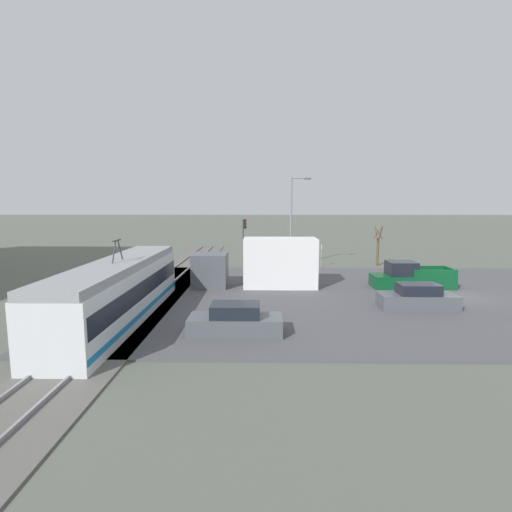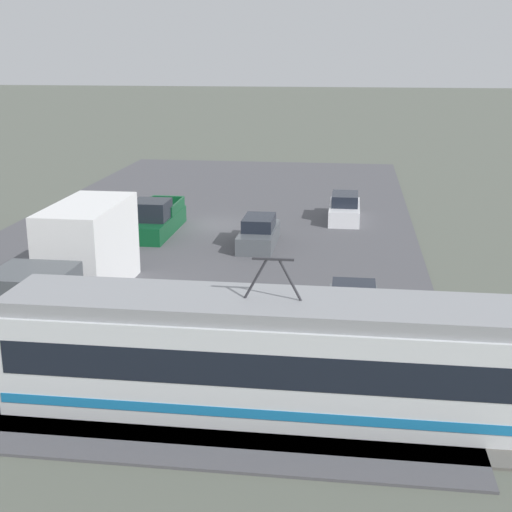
% 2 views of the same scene
% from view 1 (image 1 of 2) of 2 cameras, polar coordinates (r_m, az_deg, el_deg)
% --- Properties ---
extents(ground_plane, '(320.00, 320.00, 0.00)m').
position_cam_1_polar(ground_plane, '(30.21, 26.83, -5.24)').
color(ground_plane, '#565B51').
extents(road_surface, '(22.47, 47.97, 0.08)m').
position_cam_1_polar(road_surface, '(30.20, 26.84, -5.16)').
color(road_surface, '#4C4C51').
rests_on(road_surface, ground).
extents(rail_bed, '(58.50, 4.40, 0.22)m').
position_cam_1_polar(rail_bed, '(28.23, -14.86, -5.41)').
color(rail_bed, '#5B5954').
rests_on(rail_bed, ground).
extents(light_rail_tram, '(14.47, 2.78, 4.31)m').
position_cam_1_polar(light_rail_tram, '(22.55, -18.97, -4.82)').
color(light_rail_tram, silver).
rests_on(light_rail_tram, ground).
extents(box_truck, '(2.57, 9.13, 3.62)m').
position_cam_1_polar(box_truck, '(29.51, 1.02, -1.21)').
color(box_truck, '#4C5156').
rests_on(box_truck, ground).
extents(pickup_truck, '(1.99, 5.84, 1.93)m').
position_cam_1_polar(pickup_truck, '(31.56, 21.16, -2.89)').
color(pickup_truck, '#0C4723').
rests_on(pickup_truck, ground).
extents(sedan_car_0, '(1.80, 4.48, 1.47)m').
position_cam_1_polar(sedan_car_0, '(19.41, -2.96, -9.28)').
color(sedan_car_0, '#4C5156').
rests_on(sedan_car_0, ground).
extents(sedan_car_2, '(1.72, 4.50, 1.48)m').
position_cam_1_polar(sedan_car_2, '(25.66, 22.10, -5.59)').
color(sedan_car_2, '#4C5156').
rests_on(sedan_car_2, ground).
extents(traffic_light_pole, '(0.28, 0.47, 4.58)m').
position_cam_1_polar(traffic_light_pole, '(40.37, -1.74, 3.03)').
color(traffic_light_pole, '#47474C').
rests_on(traffic_light_pole, ground).
extents(street_tree, '(0.96, 0.80, 4.00)m').
position_cam_1_polar(street_tree, '(41.39, 17.01, 1.16)').
color(street_tree, brown).
rests_on(street_tree, ground).
extents(street_lamp_near_crossing, '(0.36, 1.95, 8.69)m').
position_cam_1_polar(street_lamp_near_crossing, '(38.72, 5.31, 5.72)').
color(street_lamp_near_crossing, gray).
rests_on(street_lamp_near_crossing, ground).
extents(no_parking_sign, '(0.32, 0.08, 2.20)m').
position_cam_1_polar(no_parking_sign, '(39.27, 9.30, 0.36)').
color(no_parking_sign, gray).
rests_on(no_parking_sign, ground).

